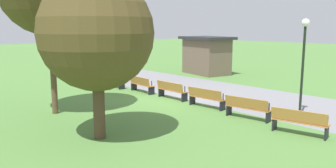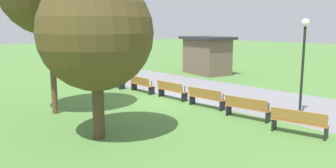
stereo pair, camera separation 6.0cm
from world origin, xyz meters
name	(u,v)px [view 1 (the left image)]	position (x,y,z in m)	size (l,w,h in m)	color
ground_plane	(173,99)	(0.00, 0.00, 0.00)	(120.00, 120.00, 0.00)	#54843D
path_paving	(213,91)	(0.00, 3.14, 0.00)	(28.70, 5.70, 0.01)	gray
bench_0	(89,76)	(-7.13, -0.76, 0.48)	(1.90, 0.82, 0.89)	#B27538
bench_1	(114,80)	(-4.77, -0.38, 0.48)	(1.89, 0.71, 0.89)	#B27538
bench_2	(141,84)	(-2.39, -0.15, 0.48)	(1.87, 0.59, 0.89)	#B27538
bench_3	(172,90)	(0.00, -0.07, 0.48)	(1.84, 0.47, 0.89)	#B27538
bench_4	(206,97)	(2.39, -0.15, 0.48)	(1.87, 0.59, 0.89)	#B27538
bench_5	(247,107)	(4.77, -0.38, 0.48)	(1.89, 0.71, 0.89)	#B27538
bench_6	(299,121)	(7.13, -0.76, 0.48)	(1.90, 0.82, 0.89)	#B27538
person_seated	(92,74)	(-6.84, -0.67, 0.64)	(0.40, 0.56, 1.20)	black
tree_0	(96,33)	(2.90, -5.94, 3.42)	(3.66, 3.66, 5.26)	#4C3828
lamp_post	(304,49)	(5.94, 1.62, 2.75)	(0.32, 0.32, 3.94)	black
trash_bin	(81,73)	(-8.80, -0.42, 0.46)	(0.41, 0.41, 0.92)	black
kiosk	(206,55)	(-5.01, 8.15, 1.46)	(4.42, 3.38, 2.85)	brown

